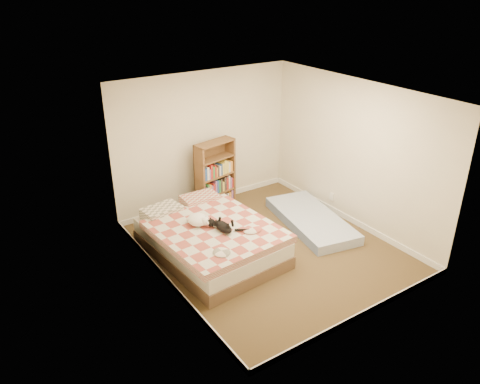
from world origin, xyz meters
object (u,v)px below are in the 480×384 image
bookshelf (215,183)px  floor_mattress (311,220)px  black_cat (222,226)px  white_dog (199,220)px  bed (209,238)px

bookshelf → floor_mattress: bearing=-66.0°
black_cat → white_dog: (-0.22, 0.33, 0.02)m
bookshelf → floor_mattress: size_ratio=0.69×
bed → white_dog: size_ratio=5.51×
bookshelf → black_cat: (-0.81, -1.59, 0.10)m
floor_mattress → black_cat: (-1.87, -0.10, 0.51)m
bookshelf → floor_mattress: bookshelf is taller
black_cat → floor_mattress: bearing=-24.8°
floor_mattress → white_dog: (-2.09, 0.23, 0.53)m
bed → black_cat: 0.44m
bookshelf → black_cat: size_ratio=1.99×
white_dog → bookshelf: bearing=71.2°
floor_mattress → black_cat: size_ratio=2.89×
bed → bookshelf: bookshelf is taller
bookshelf → floor_mattress: (1.06, -1.49, -0.41)m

